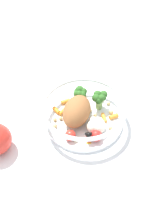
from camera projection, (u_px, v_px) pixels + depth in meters
name	position (u px, v px, depth m)	size (l,w,h in m)	color
ground_plane	(77.00, 118.00, 0.59)	(2.40, 2.40, 0.00)	white
food_container	(84.00, 113.00, 0.56)	(0.21, 0.21, 0.08)	white
folded_napkin	(138.00, 80.00, 0.69)	(0.11, 0.13, 0.01)	white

